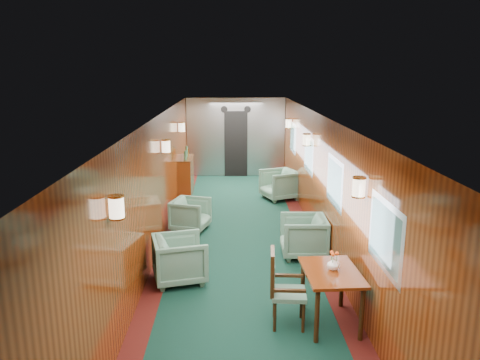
{
  "coord_description": "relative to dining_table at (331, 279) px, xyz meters",
  "views": [
    {
      "loc": [
        -0.2,
        -8.27,
        3.22
      ],
      "look_at": [
        0.0,
        0.45,
        1.15
      ],
      "focal_mm": 35.0,
      "sensor_mm": 36.0,
      "label": 1
    }
  ],
  "objects": [
    {
      "name": "room",
      "position": [
        -1.09,
        2.8,
        1.02
      ],
      "size": [
        12.0,
        12.1,
        2.4
      ],
      "color": "#0D3024",
      "rests_on": "ground"
    },
    {
      "name": "bulkhead",
      "position": [
        -1.09,
        8.71,
        0.57
      ],
      "size": [
        2.98,
        0.17,
        2.39
      ],
      "color": "#A4A7AB",
      "rests_on": "ground"
    },
    {
      "name": "windows_right",
      "position": [
        0.4,
        3.05,
        0.83
      ],
      "size": [
        0.02,
        8.6,
        0.8
      ],
      "color": "silver",
      "rests_on": "ground"
    },
    {
      "name": "wall_sconces",
      "position": [
        -1.09,
        3.37,
        1.17
      ],
      "size": [
        2.97,
        7.97,
        0.25
      ],
      "color": "beige",
      "rests_on": "ground"
    },
    {
      "name": "dining_table",
      "position": [
        0.0,
        0.0,
        0.0
      ],
      "size": [
        0.73,
        1.01,
        0.73
      ],
      "rotation": [
        0.0,
        0.0,
        0.05
      ],
      "color": "#6A2B0E",
      "rests_on": "ground"
    },
    {
      "name": "side_chair",
      "position": [
        -0.64,
        -0.01,
        -0.07
      ],
      "size": [
        0.49,
        0.51,
        1.01
      ],
      "rotation": [
        0.0,
        0.0,
        -0.08
      ],
      "color": "#225041",
      "rests_on": "ground"
    },
    {
      "name": "credenza",
      "position": [
        -2.43,
        6.52,
        -0.11
      ],
      "size": [
        0.35,
        1.1,
        1.27
      ],
      "color": "#6A2B0E",
      "rests_on": "ground"
    },
    {
      "name": "flower_vase",
      "position": [
        0.03,
        0.04,
        0.2
      ],
      "size": [
        0.21,
        0.21,
        0.16
      ],
      "primitive_type": "imported",
      "rotation": [
        0.0,
        0.0,
        0.41
      ],
      "color": "white",
      "rests_on": "dining_table"
    },
    {
      "name": "armchair_left_near",
      "position": [
        -2.06,
        1.31,
        -0.25
      ],
      "size": [
        0.96,
        0.94,
        0.72
      ],
      "primitive_type": "imported",
      "rotation": [
        0.0,
        0.0,
        1.82
      ],
      "color": "#225041",
      "rests_on": "ground"
    },
    {
      "name": "armchair_left_far",
      "position": [
        -2.09,
        3.71,
        -0.29
      ],
      "size": [
        0.88,
        0.87,
        0.65
      ],
      "primitive_type": "imported",
      "rotation": [
        0.0,
        0.0,
        1.28
      ],
      "color": "#225041",
      "rests_on": "ground"
    },
    {
      "name": "armchair_right_near",
      "position": [
        0.01,
        2.27,
        -0.25
      ],
      "size": [
        0.81,
        0.79,
        0.72
      ],
      "primitive_type": "imported",
      "rotation": [
        0.0,
        0.0,
        -1.6
      ],
      "color": "#225041",
      "rests_on": "ground"
    },
    {
      "name": "armchair_right_far",
      "position": [
        -0.02,
        5.99,
        -0.24
      ],
      "size": [
        1.06,
        1.05,
        0.75
      ],
      "primitive_type": "imported",
      "rotation": [
        0.0,
        0.0,
        -1.19
      ],
      "color": "#225041",
      "rests_on": "ground"
    }
  ]
}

